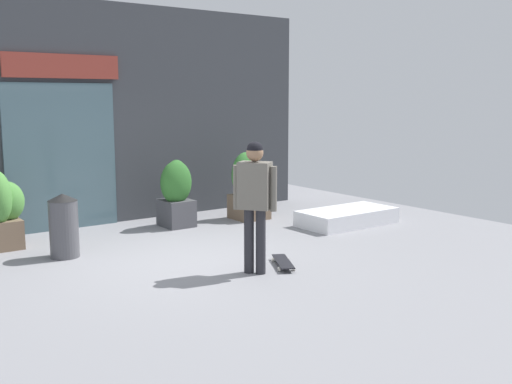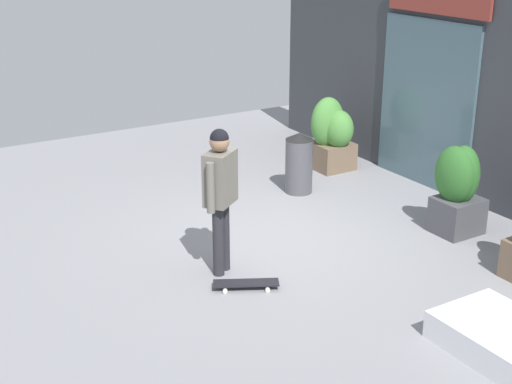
{
  "view_description": "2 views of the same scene",
  "coord_description": "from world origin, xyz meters",
  "px_view_note": "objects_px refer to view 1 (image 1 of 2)",
  "views": [
    {
      "loc": [
        -4.13,
        -7.32,
        2.29
      ],
      "look_at": [
        0.68,
        -0.8,
        1.02
      ],
      "focal_mm": 42.47,
      "sensor_mm": 36.0,
      "label": 1
    },
    {
      "loc": [
        7.08,
        -4.69,
        3.83
      ],
      "look_at": [
        0.68,
        -0.8,
        1.02
      ],
      "focal_mm": 50.33,
      "sensor_mm": 36.0,
      "label": 2
    }
  ],
  "objects_px": {
    "trash_bin": "(64,225)",
    "skateboarder": "(255,193)",
    "planter_box_mid": "(248,187)",
    "planter_box_right": "(176,192)",
    "skateboard": "(283,262)",
    "planter_box_left": "(0,210)"
  },
  "relations": [
    {
      "from": "trash_bin",
      "to": "skateboarder",
      "type": "bearing_deg",
      "value": -52.69
    },
    {
      "from": "planter_box_mid",
      "to": "trash_bin",
      "type": "relative_size",
      "value": 1.36
    },
    {
      "from": "skateboarder",
      "to": "planter_box_mid",
      "type": "xyz_separation_m",
      "value": [
        2.04,
        3.01,
        -0.45
      ]
    },
    {
      "from": "planter_box_mid",
      "to": "skateboarder",
      "type": "bearing_deg",
      "value": -124.18
    },
    {
      "from": "planter_box_right",
      "to": "planter_box_mid",
      "type": "xyz_separation_m",
      "value": [
        1.45,
        -0.15,
        -0.02
      ]
    },
    {
      "from": "skateboarder",
      "to": "skateboard",
      "type": "height_order",
      "value": "skateboarder"
    },
    {
      "from": "planter_box_left",
      "to": "planter_box_right",
      "type": "height_order",
      "value": "planter_box_left"
    },
    {
      "from": "planter_box_left",
      "to": "trash_bin",
      "type": "bearing_deg",
      "value": -60.45
    },
    {
      "from": "skateboarder",
      "to": "planter_box_left",
      "type": "relative_size",
      "value": 1.42
    },
    {
      "from": "planter_box_right",
      "to": "planter_box_mid",
      "type": "distance_m",
      "value": 1.46
    },
    {
      "from": "planter_box_left",
      "to": "planter_box_right",
      "type": "distance_m",
      "value": 2.93
    },
    {
      "from": "planter_box_left",
      "to": "trash_bin",
      "type": "distance_m",
      "value": 1.23
    },
    {
      "from": "planter_box_left",
      "to": "planter_box_mid",
      "type": "bearing_deg",
      "value": -4.3
    },
    {
      "from": "planter_box_left",
      "to": "planter_box_mid",
      "type": "distance_m",
      "value": 4.39
    },
    {
      "from": "skateboarder",
      "to": "planter_box_right",
      "type": "bearing_deg",
      "value": 42.82
    },
    {
      "from": "trash_bin",
      "to": "skateboard",
      "type": "bearing_deg",
      "value": -45.06
    },
    {
      "from": "planter_box_mid",
      "to": "trash_bin",
      "type": "bearing_deg",
      "value": -169.03
    },
    {
      "from": "planter_box_left",
      "to": "skateboard",
      "type": "bearing_deg",
      "value": -49.32
    },
    {
      "from": "skateboarder",
      "to": "planter_box_right",
      "type": "distance_m",
      "value": 3.25
    },
    {
      "from": "planter_box_right",
      "to": "planter_box_mid",
      "type": "relative_size",
      "value": 0.95
    },
    {
      "from": "skateboarder",
      "to": "planter_box_left",
      "type": "bearing_deg",
      "value": 88.42
    },
    {
      "from": "skateboard",
      "to": "planter_box_right",
      "type": "relative_size",
      "value": 0.62
    }
  ]
}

